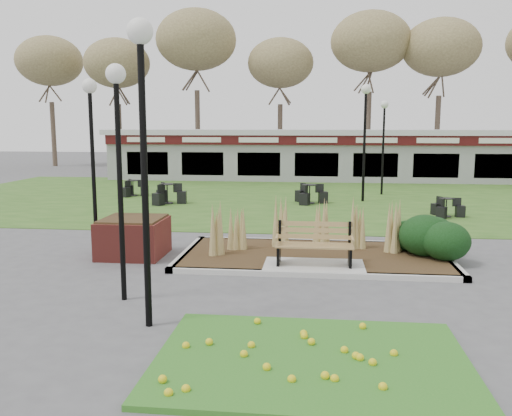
# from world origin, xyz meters

# --- Properties ---
(ground) EXTENTS (100.00, 100.00, 0.00)m
(ground) POSITION_xyz_m (0.00, 0.00, 0.00)
(ground) COLOR #515154
(ground) RESTS_ON ground
(lawn) EXTENTS (34.00, 16.00, 0.02)m
(lawn) POSITION_xyz_m (0.00, 12.00, 0.01)
(lawn) COLOR #2F5A1C
(lawn) RESTS_ON ground
(flower_bed) EXTENTS (4.20, 3.00, 0.16)m
(flower_bed) POSITION_xyz_m (0.00, -4.60, 0.07)
(flower_bed) COLOR #2D7421
(flower_bed) RESTS_ON ground
(planting_bed) EXTENTS (6.75, 3.40, 1.27)m
(planting_bed) POSITION_xyz_m (1.27, 1.35, 0.37)
(planting_bed) COLOR #372C16
(planting_bed) RESTS_ON ground
(park_bench) EXTENTS (1.70, 0.66, 0.93)m
(park_bench) POSITION_xyz_m (0.00, 0.25, 0.59)
(park_bench) COLOR olive
(park_bench) RESTS_ON ground
(brick_planter) EXTENTS (1.50, 1.50, 0.95)m
(brick_planter) POSITION_xyz_m (-4.40, 1.00, 0.48)
(brick_planter) COLOR maroon
(brick_planter) RESTS_ON ground
(food_pavilion) EXTENTS (24.60, 3.40, 2.90)m
(food_pavilion) POSITION_xyz_m (0.00, 19.96, 1.48)
(food_pavilion) COLOR gray
(food_pavilion) RESTS_ON ground
(tree_backdrop) EXTENTS (47.24, 5.24, 10.36)m
(tree_backdrop) POSITION_xyz_m (0.00, 28.00, 8.36)
(tree_backdrop) COLOR #47382B
(tree_backdrop) RESTS_ON ground
(lamp_post_near_left) EXTENTS (0.35, 0.35, 4.23)m
(lamp_post_near_left) POSITION_xyz_m (-3.46, -2.27, 3.08)
(lamp_post_near_left) COLOR black
(lamp_post_near_left) RESTS_ON ground
(lamp_post_near_right) EXTENTS (0.39, 0.39, 4.74)m
(lamp_post_near_right) POSITION_xyz_m (-2.60, -3.50, 3.46)
(lamp_post_near_right) COLOR black
(lamp_post_near_right) RESTS_ON ground
(lamp_post_mid_left) EXTENTS (0.35, 0.35, 4.28)m
(lamp_post_mid_left) POSITION_xyz_m (-5.40, 1.13, 3.12)
(lamp_post_mid_left) COLOR black
(lamp_post_mid_left) RESTS_ON ground
(lamp_post_mid_right) EXTENTS (0.40, 0.40, 4.81)m
(lamp_post_mid_right) POSITION_xyz_m (1.96, 11.24, 3.51)
(lamp_post_mid_right) COLOR black
(lamp_post_mid_right) RESTS_ON ground
(lamp_post_far_right) EXTENTS (0.35, 0.35, 4.26)m
(lamp_post_far_right) POSITION_xyz_m (3.00, 13.59, 3.10)
(lamp_post_far_right) COLOR black
(lamp_post_far_right) RESTS_ON ground
(bistro_set_a) EXTENTS (1.40, 1.49, 0.80)m
(bistro_set_a) POSITION_xyz_m (-5.98, 9.66, 0.29)
(bistro_set_a) COLOR black
(bistro_set_a) RESTS_ON ground
(bistro_set_b) EXTENTS (1.23, 1.30, 0.70)m
(bistro_set_b) POSITION_xyz_m (-8.17, 11.84, 0.25)
(bistro_set_b) COLOR black
(bistro_set_b) RESTS_ON ground
(bistro_set_c) EXTENTS (1.07, 1.23, 0.65)m
(bistro_set_c) POSITION_xyz_m (4.51, 7.62, 0.24)
(bistro_set_c) COLOR black
(bistro_set_c) RESTS_ON ground
(bistro_set_d) EXTENTS (1.37, 1.42, 0.77)m
(bistro_set_d) POSITION_xyz_m (-0.25, 10.36, 0.28)
(bistro_set_d) COLOR black
(bistro_set_d) RESTS_ON ground
(car_silver) EXTENTS (5.11, 2.81, 1.65)m
(car_silver) POSITION_xyz_m (-11.32, 27.00, 0.82)
(car_silver) COLOR #A7A7AC
(car_silver) RESTS_ON ground
(car_black) EXTENTS (5.22, 2.53, 1.65)m
(car_black) POSITION_xyz_m (-10.00, 23.98, 0.82)
(car_black) COLOR black
(car_black) RESTS_ON ground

